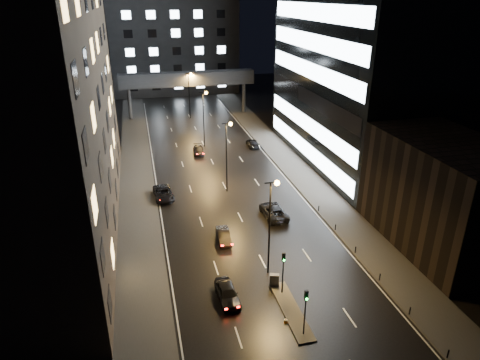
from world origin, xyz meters
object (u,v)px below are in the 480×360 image
(car_away_a, at_px, (227,293))
(car_toward_a, at_px, (274,211))
(car_away_b, at_px, (223,236))
(car_away_c, at_px, (163,193))
(car_toward_b, at_px, (253,143))
(car_away_d, at_px, (198,150))
(utility_cabinet, at_px, (274,280))

(car_away_a, bearing_deg, car_toward_a, 54.92)
(car_away_b, xyz_separation_m, car_away_c, (-5.82, 12.86, 0.08))
(car_away_b, relative_size, car_toward_a, 0.71)
(car_away_c, bearing_deg, car_toward_b, 41.52)
(car_away_c, distance_m, car_toward_b, 25.14)
(car_toward_b, bearing_deg, car_toward_a, 83.39)
(car_away_b, relative_size, car_away_d, 0.90)
(car_away_c, bearing_deg, utility_cabinet, -72.09)
(car_away_b, height_order, car_away_c, car_away_c)
(car_away_d, distance_m, car_toward_b, 10.38)
(car_away_a, bearing_deg, car_away_b, 77.54)
(car_away_b, height_order, utility_cabinet, utility_cabinet)
(car_away_d, distance_m, car_toward_a, 25.83)
(car_away_a, xyz_separation_m, utility_cabinet, (4.79, 0.81, 0.02))
(car_away_c, bearing_deg, car_toward_a, -37.27)
(car_away_a, height_order, car_away_c, car_away_a)
(car_toward_b, bearing_deg, car_away_b, 71.98)
(car_away_c, height_order, utility_cabinet, car_away_c)
(car_toward_b, relative_size, utility_cabinet, 3.77)
(car_away_d, bearing_deg, car_away_a, -89.55)
(car_away_d, height_order, car_toward_b, car_toward_b)
(car_toward_a, height_order, car_toward_b, car_toward_a)
(car_toward_a, bearing_deg, car_away_d, -78.66)
(car_away_b, relative_size, car_away_c, 0.75)
(car_away_a, distance_m, car_toward_b, 43.06)
(car_away_b, bearing_deg, car_toward_b, 72.13)
(car_away_a, height_order, car_toward_b, car_away_a)
(car_away_a, relative_size, car_away_b, 1.11)
(car_toward_a, bearing_deg, utility_cabinet, 70.89)
(car_away_c, relative_size, utility_cabinet, 4.27)
(car_toward_a, xyz_separation_m, car_toward_b, (4.47, 26.57, -0.10))
(car_away_b, xyz_separation_m, car_toward_a, (7.32, 4.23, 0.12))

